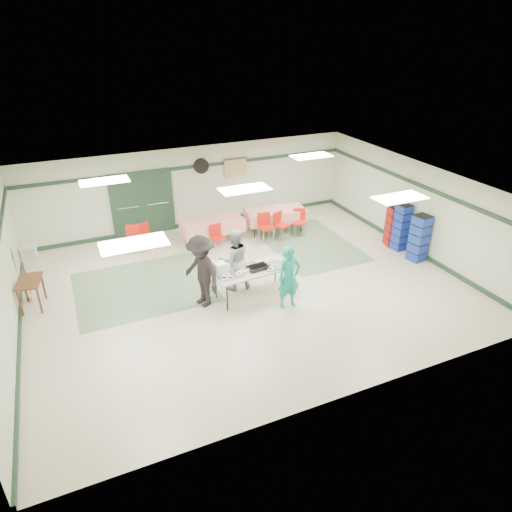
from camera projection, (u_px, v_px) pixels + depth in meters
name	position (u px, v px, depth m)	size (l,w,h in m)	color
floor	(246.00, 285.00, 12.15)	(11.00, 11.00, 0.00)	beige
ceiling	(245.00, 188.00, 10.92)	(11.00, 11.00, 0.00)	silver
wall_back	(193.00, 187.00, 15.20)	(11.00, 11.00, 0.00)	beige
wall_front	(346.00, 340.00, 7.87)	(11.00, 11.00, 0.00)	beige
wall_left	(3.00, 284.00, 9.55)	(9.00, 9.00, 0.00)	beige
wall_right	(416.00, 208.00, 13.52)	(9.00, 9.00, 0.00)	beige
trim_back	(192.00, 167.00, 14.85)	(11.00, 0.06, 0.10)	#1E3725
baseboard_back	(196.00, 223.00, 15.76)	(11.00, 0.06, 0.12)	#1E3725
baseboard_left	(20.00, 334.00, 10.15)	(9.00, 0.06, 0.12)	#1E3725
trim_right	(419.00, 185.00, 13.19)	(9.00, 0.06, 0.10)	#1E3725
baseboard_right	(409.00, 247.00, 14.09)	(9.00, 0.06, 0.12)	#1E3725
green_patch_a	(144.00, 287.00, 12.06)	(3.50, 3.00, 0.01)	gray
green_patch_b	(309.00, 244.00, 14.38)	(2.50, 3.50, 0.01)	gray
double_door_left	(128.00, 206.00, 14.49)	(0.90, 0.06, 2.10)	gray
double_door_right	(157.00, 201.00, 14.83)	(0.90, 0.06, 2.10)	gray
door_frame	(143.00, 204.00, 14.64)	(2.00, 0.03, 2.15)	#1E3725
wall_fan	(201.00, 166.00, 14.94)	(0.50, 0.50, 0.10)	black
scroll_banner	(235.00, 168.00, 15.46)	(0.80, 0.02, 0.60)	tan
serving_table	(253.00, 271.00, 11.37)	(2.08, 0.99, 0.76)	#B9B9B4
sheet_tray_right	(273.00, 266.00, 11.46)	(0.54, 0.41, 0.02)	silver
sheet_tray_mid	(249.00, 268.00, 11.39)	(0.56, 0.43, 0.02)	silver
sheet_tray_left	(230.00, 275.00, 11.07)	(0.60, 0.46, 0.02)	silver
baking_pan	(258.00, 267.00, 11.35)	(0.52, 0.32, 0.08)	black
foam_box_stack	(220.00, 268.00, 11.08)	(0.26, 0.24, 0.30)	white
volunteer_teal	(289.00, 278.00, 10.91)	(0.58, 0.38, 1.59)	#169885
volunteer_grey	(234.00, 259.00, 11.65)	(0.81, 0.63, 1.67)	#939297
volunteer_dark	(201.00, 271.00, 10.91)	(1.19, 0.69, 1.85)	black
dining_table_a	(275.00, 215.00, 15.09)	(2.03, 1.09, 0.77)	red
dining_table_b	(212.00, 225.00, 14.30)	(1.93, 0.87, 0.77)	red
chair_a	(280.00, 222.00, 14.60)	(0.54, 0.54, 0.88)	red
chair_b	(265.00, 224.00, 14.41)	(0.43, 0.43, 0.91)	red
chair_c	(299.00, 219.00, 14.86)	(0.53, 0.53, 0.87)	red
chair_d	(217.00, 235.00, 13.85)	(0.42, 0.42, 0.82)	red
chair_loose_a	(146.00, 232.00, 14.00)	(0.51, 0.52, 0.81)	red
chair_loose_b	(133.00, 236.00, 13.68)	(0.45, 0.45, 0.86)	red
crate_stack_blue_a	(419.00, 238.00, 13.14)	(0.43, 0.43, 1.40)	#1B32A3
crate_stack_red	(393.00, 226.00, 14.09)	(0.39, 0.39, 1.27)	maroon
crate_stack_blue_b	(401.00, 227.00, 13.76)	(0.37, 0.37, 1.46)	#1B32A3
printer_table	(29.00, 284.00, 10.94)	(0.66, 0.90, 0.74)	brown
office_printer	(27.00, 252.00, 11.82)	(0.45, 0.40, 0.36)	#A8A8A4
broom	(25.00, 274.00, 11.22)	(0.03, 0.03, 1.39)	brown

